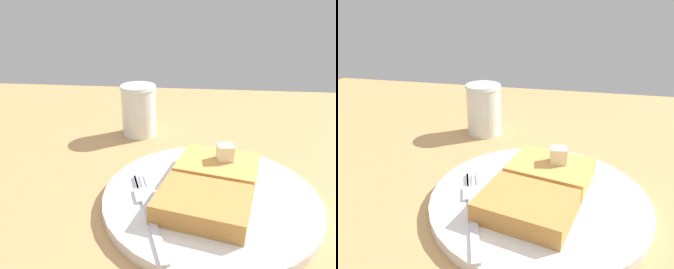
{
  "view_description": "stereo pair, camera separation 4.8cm",
  "coord_description": "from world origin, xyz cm",
  "views": [
    {
      "loc": [
        29.31,
        7.77,
        25.75
      ],
      "look_at": [
        -14.75,
        3.16,
        6.33
      ],
      "focal_mm": 35.0,
      "sensor_mm": 36.0,
      "label": 1
    },
    {
      "loc": [
        28.54,
        12.54,
        25.75
      ],
      "look_at": [
        -14.75,
        3.16,
        6.33
      ],
      "focal_mm": 35.0,
      "sensor_mm": 36.0,
      "label": 2
    }
  ],
  "objects": [
    {
      "name": "toast_slice_middle",
      "position": [
        -0.66,
        8.46,
        4.36
      ],
      "size": [
        9.76,
        11.6,
        2.39
      ],
      "primitive_type": "cube",
      "rotation": [
        0.0,
        0.0,
        -0.23
      ],
      "color": "#BD803E",
      "rests_on": "plate"
    },
    {
      "name": "syrup_jar",
      "position": [
        -24.77,
        -3.1,
        6.19
      ],
      "size": [
        6.35,
        6.35,
        9.08
      ],
      "color": "#572410",
      "rests_on": "table_surface"
    },
    {
      "name": "toast_slice_left",
      "position": [
        -8.79,
        10.35,
        4.36
      ],
      "size": [
        9.76,
        11.6,
        2.39
      ],
      "primitive_type": "cube",
      "rotation": [
        0.0,
        0.0,
        -0.23
      ],
      "color": "#D8994C",
      "rests_on": "plate"
    },
    {
      "name": "table_surface",
      "position": [
        0.0,
        0.0,
        0.91
      ],
      "size": [
        111.93,
        111.93,
        1.83
      ],
      "primitive_type": "cube",
      "color": "tan",
      "rests_on": "ground"
    },
    {
      "name": "fork",
      "position": [
        -0.99,
        2.24,
        3.34
      ],
      "size": [
        15.55,
        6.72,
        0.36
      ],
      "color": "silver",
      "rests_on": "plate"
    },
    {
      "name": "butter_pat_primary",
      "position": [
        -9.18,
        11.2,
        6.59
      ],
      "size": [
        2.13,
        2.31,
        2.06
      ],
      "primitive_type": "cube",
      "rotation": [
        0.0,
        0.0,
        1.71
      ],
      "color": "beige",
      "rests_on": "toast_slice_left"
    },
    {
      "name": "plate",
      "position": [
        -4.72,
        9.41,
        2.6
      ],
      "size": [
        26.14,
        26.14,
        1.34
      ],
      "color": "silver",
      "rests_on": "table_surface"
    }
  ]
}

